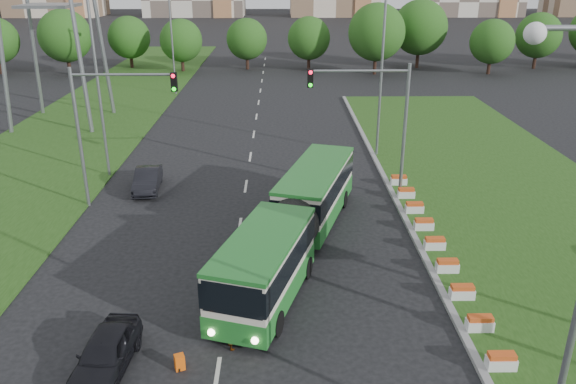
{
  "coord_description": "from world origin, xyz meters",
  "views": [
    {
      "loc": [
        -0.81,
        -21.3,
        12.89
      ],
      "look_at": [
        -0.43,
        4.45,
        2.6
      ],
      "focal_mm": 35.0,
      "sensor_mm": 36.0,
      "label": 1
    }
  ],
  "objects_px": {
    "articulated_bus": "(291,221)",
    "car_left_near": "(106,353)",
    "shopping_trolley": "(180,362)",
    "car_left_far": "(147,180)",
    "traffic_mast_left": "(106,116)",
    "traffic_mast_median": "(378,111)",
    "pedestrian": "(230,330)"
  },
  "relations": [
    {
      "from": "car_left_near",
      "to": "traffic_mast_left",
      "type": "bearing_deg",
      "value": 108.05
    },
    {
      "from": "traffic_mast_median",
      "to": "car_left_near",
      "type": "height_order",
      "value": "traffic_mast_median"
    },
    {
      "from": "traffic_mast_median",
      "to": "car_left_near",
      "type": "xyz_separation_m",
      "value": [
        -11.58,
        -15.48,
        -4.67
      ]
    },
    {
      "from": "articulated_bus",
      "to": "shopping_trolley",
      "type": "relative_size",
      "value": 28.39
    },
    {
      "from": "traffic_mast_median",
      "to": "pedestrian",
      "type": "relative_size",
      "value": 5.22
    },
    {
      "from": "pedestrian",
      "to": "shopping_trolley",
      "type": "relative_size",
      "value": 2.69
    },
    {
      "from": "car_left_near",
      "to": "pedestrian",
      "type": "height_order",
      "value": "pedestrian"
    },
    {
      "from": "car_left_near",
      "to": "pedestrian",
      "type": "distance_m",
      "value": 4.31
    },
    {
      "from": "traffic_mast_left",
      "to": "shopping_trolley",
      "type": "bearing_deg",
      "value": -67.29
    },
    {
      "from": "traffic_mast_left",
      "to": "car_left_near",
      "type": "relative_size",
      "value": 1.99
    },
    {
      "from": "traffic_mast_left",
      "to": "car_left_near",
      "type": "height_order",
      "value": "traffic_mast_left"
    },
    {
      "from": "traffic_mast_median",
      "to": "car_left_near",
      "type": "bearing_deg",
      "value": -126.82
    },
    {
      "from": "traffic_mast_left",
      "to": "car_left_far",
      "type": "bearing_deg",
      "value": 61.96
    },
    {
      "from": "articulated_bus",
      "to": "shopping_trolley",
      "type": "distance_m",
      "value": 9.57
    },
    {
      "from": "traffic_mast_left",
      "to": "pedestrian",
      "type": "relative_size",
      "value": 5.22
    },
    {
      "from": "traffic_mast_median",
      "to": "traffic_mast_left",
      "type": "height_order",
      "value": "same"
    },
    {
      "from": "car_left_far",
      "to": "shopping_trolley",
      "type": "bearing_deg",
      "value": -79.43
    },
    {
      "from": "car_left_near",
      "to": "car_left_far",
      "type": "height_order",
      "value": "car_left_near"
    },
    {
      "from": "articulated_bus",
      "to": "shopping_trolley",
      "type": "xyz_separation_m",
      "value": [
        -4.0,
        -8.59,
        -1.35
      ]
    },
    {
      "from": "traffic_mast_median",
      "to": "shopping_trolley",
      "type": "relative_size",
      "value": 14.03
    },
    {
      "from": "car_left_far",
      "to": "articulated_bus",
      "type": "bearing_deg",
      "value": -48.81
    },
    {
      "from": "traffic_mast_median",
      "to": "car_left_near",
      "type": "relative_size",
      "value": 1.99
    },
    {
      "from": "articulated_bus",
      "to": "car_left_near",
      "type": "bearing_deg",
      "value": -109.73
    },
    {
      "from": "traffic_mast_median",
      "to": "car_left_far",
      "type": "distance_m",
      "value": 14.68
    },
    {
      "from": "car_left_far",
      "to": "pedestrian",
      "type": "distance_m",
      "value": 17.08
    },
    {
      "from": "traffic_mast_median",
      "to": "car_left_far",
      "type": "relative_size",
      "value": 1.94
    },
    {
      "from": "car_left_near",
      "to": "car_left_far",
      "type": "xyz_separation_m",
      "value": [
        -2.26,
        16.94,
        -0.0
      ]
    },
    {
      "from": "pedestrian",
      "to": "shopping_trolley",
      "type": "xyz_separation_m",
      "value": [
        -1.67,
        -1.14,
        -0.48
      ]
    },
    {
      "from": "traffic_mast_median",
      "to": "car_left_far",
      "type": "bearing_deg",
      "value": 173.96
    },
    {
      "from": "car_left_far",
      "to": "pedestrian",
      "type": "xyz_separation_m",
      "value": [
        6.43,
        -15.82,
        0.09
      ]
    },
    {
      "from": "car_left_near",
      "to": "shopping_trolley",
      "type": "relative_size",
      "value": 7.04
    },
    {
      "from": "shopping_trolley",
      "to": "traffic_mast_left",
      "type": "bearing_deg",
      "value": 90.46
    }
  ]
}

